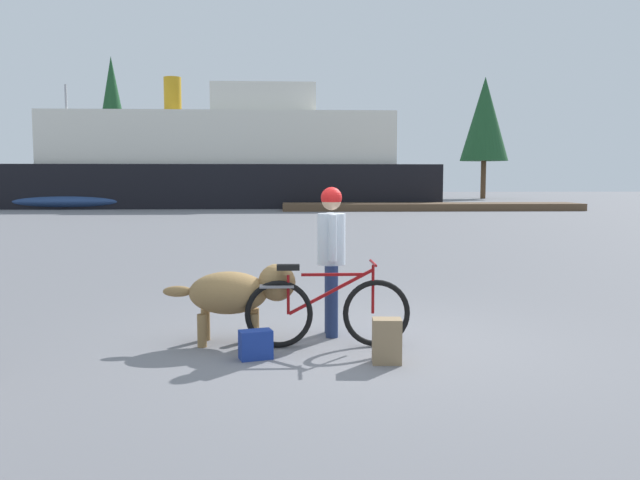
# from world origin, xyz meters

# --- Properties ---
(ground_plane) EXTENTS (160.00, 160.00, 0.00)m
(ground_plane) POSITION_xyz_m (0.00, 0.00, 0.00)
(ground_plane) COLOR slate
(bicycle) EXTENTS (1.76, 0.44, 0.92)m
(bicycle) POSITION_xyz_m (-0.34, -0.15, 0.39)
(bicycle) COLOR black
(bicycle) RESTS_ON ground_plane
(person_cyclist) EXTENTS (0.32, 0.53, 1.70)m
(person_cyclist) POSITION_xyz_m (-0.26, 0.40, 1.02)
(person_cyclist) COLOR navy
(person_cyclist) RESTS_ON ground_plane
(dog) EXTENTS (1.44, 0.54, 0.87)m
(dog) POSITION_xyz_m (-1.29, 0.07, 0.56)
(dog) COLOR olive
(dog) RESTS_ON ground_plane
(backpack) EXTENTS (0.29, 0.22, 0.44)m
(backpack) POSITION_xyz_m (0.21, -0.78, 0.22)
(backpack) COLOR #8C7251
(backpack) RESTS_ON ground_plane
(handbag_pannier) EXTENTS (0.36, 0.26, 0.29)m
(handbag_pannier) POSITION_xyz_m (-1.07, -0.57, 0.14)
(handbag_pannier) COLOR navy
(handbag_pannier) RESTS_ON ground_plane
(dock_pier) EXTENTS (16.78, 2.80, 0.40)m
(dock_pier) POSITION_xyz_m (7.37, 29.61, 0.20)
(dock_pier) COLOR brown
(dock_pier) RESTS_ON ground_plane
(ferry_boat) EXTENTS (26.67, 8.93, 8.23)m
(ferry_boat) POSITION_xyz_m (-4.74, 35.87, 2.85)
(ferry_boat) COLOR black
(ferry_boat) RESTS_ON ground_plane
(sailboat_moored) EXTENTS (8.67, 2.43, 7.24)m
(sailboat_moored) POSITION_xyz_m (-13.62, 32.28, 0.48)
(sailboat_moored) COLOR navy
(sailboat_moored) RESTS_ON ground_plane
(pine_tree_far_left) EXTENTS (3.21, 3.21, 12.41)m
(pine_tree_far_left) POSITION_xyz_m (-16.08, 51.87, 7.88)
(pine_tree_far_left) COLOR #4C331E
(pine_tree_far_left) RESTS_ON ground_plane
(pine_tree_center) EXTENTS (2.95, 2.95, 9.17)m
(pine_tree_center) POSITION_xyz_m (-2.96, 48.67, 5.82)
(pine_tree_center) COLOR #4C331E
(pine_tree_center) RESTS_ON ground_plane
(pine_tree_far_right) EXTENTS (4.20, 4.20, 10.69)m
(pine_tree_far_right) POSITION_xyz_m (16.66, 50.53, 7.00)
(pine_tree_far_right) COLOR #4C331E
(pine_tree_far_right) RESTS_ON ground_plane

